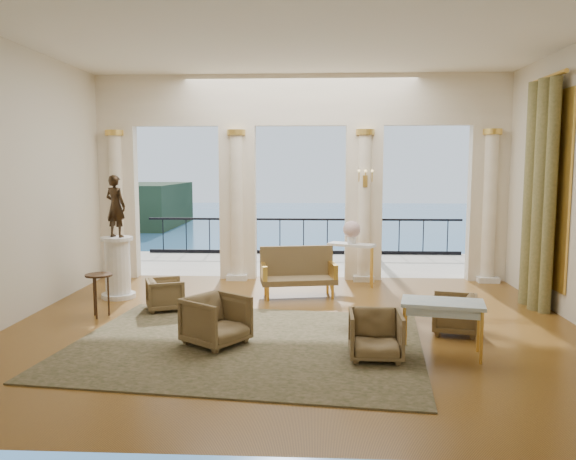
# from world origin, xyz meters

# --- Properties ---
(floor) EXTENTS (9.00, 9.00, 0.00)m
(floor) POSITION_xyz_m (0.00, 0.00, 0.00)
(floor) COLOR #4D2F11
(floor) RESTS_ON ground
(room_walls) EXTENTS (9.00, 9.00, 9.00)m
(room_walls) POSITION_xyz_m (0.00, -1.12, 2.88)
(room_walls) COLOR beige
(room_walls) RESTS_ON ground
(arcade) EXTENTS (9.00, 0.56, 4.50)m
(arcade) POSITION_xyz_m (-0.00, 3.82, 2.58)
(arcade) COLOR beige
(arcade) RESTS_ON ground
(terrace) EXTENTS (10.00, 3.60, 0.10)m
(terrace) POSITION_xyz_m (0.00, 5.80, -0.05)
(terrace) COLOR #A99C8B
(terrace) RESTS_ON ground
(balustrade) EXTENTS (9.00, 0.06, 1.03)m
(balustrade) POSITION_xyz_m (0.00, 7.40, 0.41)
(balustrade) COLOR black
(balustrade) RESTS_ON terrace
(palm_tree) EXTENTS (2.00, 2.00, 4.50)m
(palm_tree) POSITION_xyz_m (2.00, 6.60, 4.09)
(palm_tree) COLOR #4C3823
(palm_tree) RESTS_ON terrace
(headland) EXTENTS (22.00, 18.00, 6.00)m
(headland) POSITION_xyz_m (-30.00, 70.00, -3.00)
(headland) COLOR black
(headland) RESTS_ON sea
(sea) EXTENTS (160.00, 160.00, 0.00)m
(sea) POSITION_xyz_m (0.00, 60.00, -6.00)
(sea) COLOR #274E83
(sea) RESTS_ON ground
(curtain) EXTENTS (0.33, 1.40, 4.09)m
(curtain) POSITION_xyz_m (4.28, 1.50, 2.02)
(curtain) COLOR brown
(curtain) RESTS_ON ground
(window_frame) EXTENTS (0.04, 1.60, 3.40)m
(window_frame) POSITION_xyz_m (4.47, 1.50, 2.10)
(window_frame) COLOR gold
(window_frame) RESTS_ON room_walls
(wall_sconce) EXTENTS (0.30, 0.11, 0.33)m
(wall_sconce) POSITION_xyz_m (1.40, 3.51, 2.23)
(wall_sconce) COLOR gold
(wall_sconce) RESTS_ON arcade
(rug) EXTENTS (5.29, 4.33, 0.02)m
(rug) POSITION_xyz_m (-0.63, -0.92, 0.01)
(rug) COLOR #2C341A
(rug) RESTS_ON ground
(armchair_a) EXTENTS (1.01, 1.03, 0.78)m
(armchair_a) POSITION_xyz_m (-1.06, -0.96, 0.39)
(armchair_a) COLOR #493A23
(armchair_a) RESTS_ON ground
(armchair_b) EXTENTS (0.70, 0.65, 0.70)m
(armchair_b) POSITION_xyz_m (1.13, -1.44, 0.35)
(armchair_b) COLOR #493A23
(armchair_b) RESTS_ON ground
(armchair_c) EXTENTS (0.74, 0.77, 0.66)m
(armchair_c) POSITION_xyz_m (2.44, -0.23, 0.33)
(armchair_c) COLOR #493A23
(armchair_c) RESTS_ON ground
(armchair_d) EXTENTS (0.75, 0.78, 0.63)m
(armchair_d) POSITION_xyz_m (-2.29, 0.89, 0.31)
(armchair_d) COLOR #493A23
(armchair_d) RESTS_ON ground
(settee) EXTENTS (1.53, 0.87, 0.96)m
(settee) POSITION_xyz_m (-0.00, 2.13, 0.47)
(settee) COLOR #493A23
(settee) RESTS_ON ground
(game_table) EXTENTS (1.17, 0.78, 0.73)m
(game_table) POSITION_xyz_m (2.04, -1.22, 0.66)
(game_table) COLOR silver
(game_table) RESTS_ON ground
(pedestal) EXTENTS (0.64, 0.64, 1.18)m
(pedestal) POSITION_xyz_m (-3.45, 1.80, 0.57)
(pedestal) COLOR silver
(pedestal) RESTS_ON ground
(statue) EXTENTS (0.51, 0.42, 1.18)m
(statue) POSITION_xyz_m (-3.45, 1.80, 1.77)
(statue) COLOR black
(statue) RESTS_ON pedestal
(console_table) EXTENTS (1.03, 0.73, 0.91)m
(console_table) POSITION_xyz_m (1.10, 3.05, 0.76)
(console_table) COLOR silver
(console_table) RESTS_ON ground
(urn) EXTENTS (0.36, 0.36, 0.48)m
(urn) POSITION_xyz_m (1.10, 3.05, 1.19)
(urn) COLOR silver
(urn) RESTS_ON console_table
(side_table) EXTENTS (0.45, 0.45, 0.73)m
(side_table) POSITION_xyz_m (-3.28, 0.43, 0.63)
(side_table) COLOR black
(side_table) RESTS_ON ground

